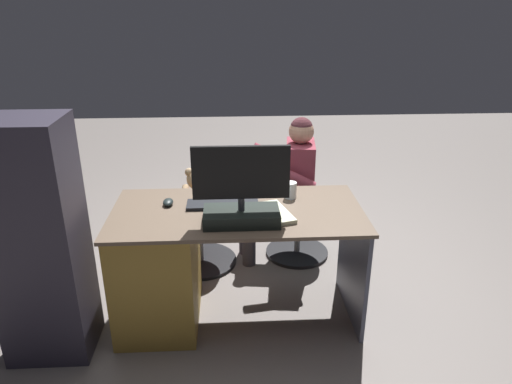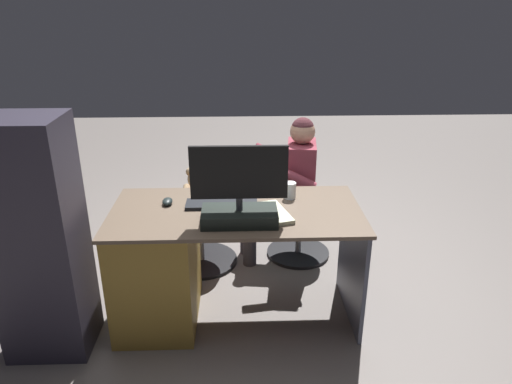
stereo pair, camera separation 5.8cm
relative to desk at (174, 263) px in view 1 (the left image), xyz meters
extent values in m
plane|color=slate|center=(-0.39, -0.35, -0.38)|extent=(10.00, 10.00, 0.00)
cube|color=brown|center=(-0.39, 0.00, 0.33)|extent=(1.45, 0.71, 0.02)
cube|color=olive|center=(0.10, 0.00, -0.03)|extent=(0.46, 0.65, 0.70)
cube|color=#484C5E|center=(-1.09, 0.00, -0.03)|extent=(0.02, 0.64, 0.70)
cube|color=black|center=(-0.41, 0.16, 0.38)|extent=(0.41, 0.22, 0.07)
cylinder|color=#333338|center=(-0.41, 0.16, 0.45)|extent=(0.04, 0.04, 0.07)
cube|color=black|center=(-0.41, 0.16, 0.63)|extent=(0.52, 0.02, 0.29)
cube|color=#19598C|center=(-0.41, 0.15, 0.63)|extent=(0.47, 0.00, 0.26)
cube|color=black|center=(-0.30, -0.07, 0.35)|extent=(0.42, 0.14, 0.02)
ellipsoid|color=#1E2727|center=(0.02, -0.09, 0.36)|extent=(0.06, 0.10, 0.04)
cylinder|color=white|center=(-0.72, -0.17, 0.39)|extent=(0.07, 0.07, 0.10)
cube|color=black|center=(-0.23, 0.03, 0.35)|extent=(0.06, 0.15, 0.02)
cube|color=beige|center=(-0.56, 0.09, 0.35)|extent=(0.30, 0.35, 0.02)
cylinder|color=black|center=(-0.11, -0.65, -0.37)|extent=(0.53, 0.53, 0.03)
cylinder|color=gray|center=(-0.11, -0.65, -0.19)|extent=(0.04, 0.04, 0.34)
cylinder|color=maroon|center=(-0.11, -0.65, 0.01)|extent=(0.42, 0.42, 0.06)
ellipsoid|color=tan|center=(-0.11, -0.65, 0.14)|extent=(0.18, 0.15, 0.19)
sphere|color=tan|center=(-0.11, -0.65, 0.29)|extent=(0.15, 0.15, 0.15)
sphere|color=beige|center=(-0.11, -0.71, 0.28)|extent=(0.06, 0.06, 0.06)
sphere|color=tan|center=(-0.17, -0.65, 0.34)|extent=(0.06, 0.06, 0.06)
sphere|color=tan|center=(-0.06, -0.65, 0.34)|extent=(0.06, 0.06, 0.06)
cylinder|color=tan|center=(-0.21, -0.68, 0.17)|extent=(0.05, 0.14, 0.10)
cylinder|color=tan|center=(-0.02, -0.68, 0.17)|extent=(0.05, 0.14, 0.10)
cylinder|color=tan|center=(-0.16, -0.75, 0.07)|extent=(0.06, 0.11, 0.06)
cylinder|color=tan|center=(-0.07, -0.75, 0.07)|extent=(0.06, 0.11, 0.06)
cylinder|color=black|center=(-0.86, -0.74, -0.37)|extent=(0.48, 0.48, 0.03)
cylinder|color=gray|center=(-0.86, -0.74, -0.19)|extent=(0.04, 0.04, 0.34)
cylinder|color=#296064|center=(-0.86, -0.74, 0.01)|extent=(0.41, 0.41, 0.06)
cube|color=#8F3845|center=(-0.86, -0.74, 0.28)|extent=(0.24, 0.34, 0.48)
sphere|color=tan|center=(-0.86, -0.74, 0.60)|extent=(0.18, 0.18, 0.18)
sphere|color=#51282D|center=(-0.86, -0.74, 0.62)|extent=(0.16, 0.16, 0.16)
cylinder|color=#8F3845|center=(-0.75, -0.52, 0.35)|extent=(0.39, 0.12, 0.23)
cylinder|color=#8F3845|center=(-0.70, -0.92, 0.35)|extent=(0.39, 0.12, 0.23)
cylinder|color=#433E47|center=(-0.67, -0.62, 0.06)|extent=(0.40, 0.16, 0.11)
cylinder|color=#433E47|center=(-0.48, -0.60, -0.17)|extent=(0.10, 0.10, 0.42)
cylinder|color=#433E47|center=(-0.65, -0.80, 0.06)|extent=(0.40, 0.16, 0.11)
cylinder|color=#433E47|center=(-0.46, -0.78, -0.17)|extent=(0.10, 0.10, 0.42)
cube|color=#2B2834|center=(0.66, 0.24, 0.29)|extent=(0.44, 0.36, 1.34)
camera|label=1|loc=(-0.36, 2.48, 1.48)|focal=33.17mm
camera|label=2|loc=(-0.42, 2.49, 1.48)|focal=33.17mm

